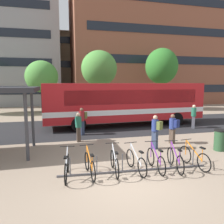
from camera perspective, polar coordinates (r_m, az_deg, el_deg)
ground at (r=7.68m, az=4.00°, el=-17.54°), size 200.00×200.00×0.00m
bus_lane_asphalt at (r=16.28m, az=-5.94°, el=-3.90°), size 80.00×7.20×0.01m
city_bus at (r=16.60m, az=3.27°, el=2.53°), size 12.13×3.15×3.20m
bike_rack at (r=8.41m, az=5.91°, el=-14.53°), size 5.61×0.39×0.70m
parked_bicycle_silver_0 at (r=7.90m, az=-11.66°, el=-13.91°), size 0.52×1.72×0.99m
parked_bicycle_orange_1 at (r=7.96m, az=-5.82°, el=-13.60°), size 0.52×1.72×0.99m
parked_bicycle_silver_2 at (r=8.15m, az=0.65°, el=-13.03°), size 0.52×1.72×0.99m
parked_bicycle_silver_3 at (r=8.29m, az=6.23°, el=-12.73°), size 0.52×1.72×0.99m
parked_bicycle_purple_4 at (r=8.55m, az=11.31°, el=-12.19°), size 0.52×1.72×0.99m
parked_bicycle_purple_5 at (r=8.79m, az=16.07°, el=-11.78°), size 0.52×1.71×0.99m
parked_bicycle_orange_6 at (r=9.24m, az=20.55°, el=-11.01°), size 0.52×1.71×0.99m
commuter_teal_pack_0 at (r=12.28m, az=-8.73°, el=-3.34°), size 0.36×0.54×1.63m
commuter_maroon_pack_1 at (r=16.72m, az=20.44°, el=-0.66°), size 0.54×0.61×1.69m
commuter_olive_pack_2 at (r=13.76m, az=-7.77°, el=-1.90°), size 0.60×0.56×1.71m
commuter_navy_pack_3 at (r=12.18m, az=15.57°, el=-3.72°), size 0.50×0.60×1.59m
commuter_olive_pack_4 at (r=10.99m, az=11.27°, el=-4.51°), size 0.53×0.61×1.68m
trash_bin at (r=11.86m, az=26.20°, el=-6.51°), size 0.55×0.55×1.03m
street_tree_0 at (r=22.46m, az=-3.37°, el=11.19°), size 3.58×3.58×6.44m
street_tree_1 at (r=26.92m, az=12.76°, el=11.50°), size 3.78×3.78×7.23m
street_tree_3 at (r=25.34m, az=-17.80°, el=8.71°), size 3.52×3.52×5.62m
building_right_wing at (r=38.43m, az=9.62°, el=20.56°), size 24.86×12.58×23.76m
building_centre_block at (r=45.20m, az=-15.93°, el=10.81°), size 16.29×12.84×11.88m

